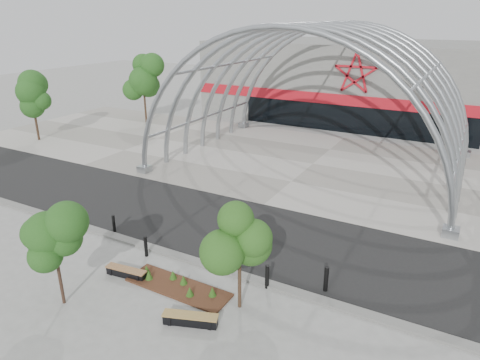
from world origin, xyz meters
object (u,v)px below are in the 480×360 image
at_px(street_tree_1, 240,241).
at_px(bench_1, 190,320).
at_px(street_tree_0, 53,240).
at_px(bollard_2, 233,258).
at_px(bench_0, 126,273).

height_order(street_tree_1, bench_1, street_tree_1).
xyz_separation_m(street_tree_0, bollard_2, (4.58, 5.38, -2.33)).
bearing_deg(bench_1, bollard_2, 96.91).
bearing_deg(street_tree_0, street_tree_1, 26.68).
distance_m(street_tree_0, bench_1, 5.85).
xyz_separation_m(street_tree_1, bollard_2, (-1.57, 2.29, -2.42)).
bearing_deg(street_tree_1, bollard_2, 124.49).
height_order(bench_1, bollard_2, bollard_2).
height_order(street_tree_1, bench_0, street_tree_1).
xyz_separation_m(bench_1, bollard_2, (-0.49, 4.03, 0.27)).
bearing_deg(bollard_2, street_tree_0, -130.44).
bearing_deg(bench_0, street_tree_0, -109.30).
bearing_deg(bollard_2, bench_0, -142.51).
xyz_separation_m(street_tree_0, street_tree_1, (6.15, 3.09, 0.09)).
bearing_deg(street_tree_1, street_tree_0, -153.32).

